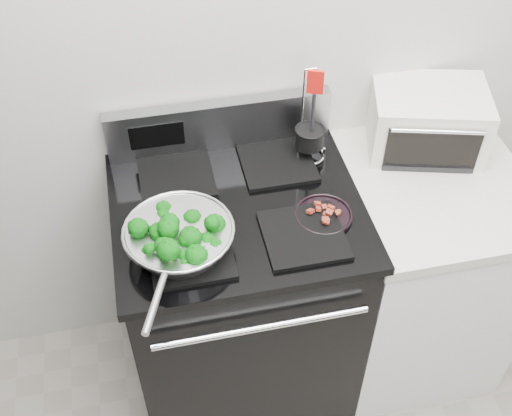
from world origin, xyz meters
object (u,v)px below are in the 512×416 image
object	(u,v)px
gas_range	(240,295)
utensil_holder	(309,142)
bacon_plate	(324,213)
toaster_oven	(427,120)
skillet	(179,237)

from	to	relation	value
gas_range	utensil_holder	xyz separation A→B (m)	(0.28, 0.18, 0.53)
bacon_plate	gas_range	bearing A→B (deg)	157.39
gas_range	bacon_plate	world-z (taller)	gas_range
bacon_plate	utensil_holder	size ratio (longest dim) A/B	0.51
bacon_plate	toaster_oven	xyz separation A→B (m)	(0.45, 0.30, 0.06)
utensil_holder	toaster_oven	size ratio (longest dim) A/B	0.79
gas_range	utensil_holder	bearing A→B (deg)	32.75
skillet	toaster_oven	world-z (taller)	toaster_oven
skillet	bacon_plate	xyz separation A→B (m)	(0.45, 0.04, -0.03)
gas_range	bacon_plate	xyz separation A→B (m)	(0.25, -0.11, 0.48)
skillet	bacon_plate	size ratio (longest dim) A/B	2.76
gas_range	toaster_oven	bearing A→B (deg)	15.23
gas_range	toaster_oven	world-z (taller)	toaster_oven
gas_range	skillet	xyz separation A→B (m)	(-0.20, -0.14, 0.51)
utensil_holder	toaster_oven	bearing A→B (deg)	22.45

